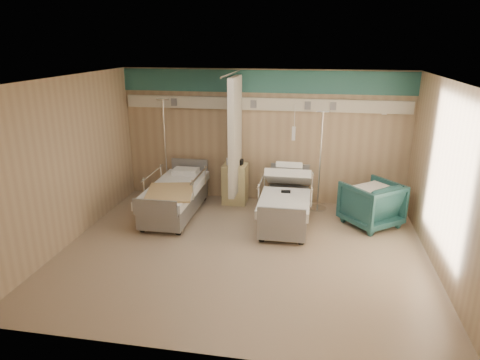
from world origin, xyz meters
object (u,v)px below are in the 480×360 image
Objects in this scene: iv_stand_left at (167,179)px; bed_right at (286,207)px; bed_left at (175,200)px; visitor_armchair at (371,204)px; iv_stand_right at (318,190)px; bedside_cabinet at (235,184)px.

bed_right is at bearing -18.78° from iv_stand_left.
bed_right is 1.00× the size of bed_left.
visitor_armchair is (3.79, 0.18, 0.11)m from bed_left.
iv_stand_right is at bearing -72.82° from visitor_armchair.
iv_stand_right is (-0.98, 0.65, -0.01)m from visitor_armchair.
visitor_armchair is at bearing -14.67° from bedside_cabinet.
bed_right is 2.20m from bed_left.
bed_left is 2.93m from iv_stand_right.
bedside_cabinet is 2.83m from visitor_armchair.
iv_stand_left reaches higher than visitor_armchair.
iv_stand_left is (-4.27, 0.73, 0.02)m from visitor_armchair.
visitor_armchair is at bearing 2.77° from bed_left.
bed_right is 1.46m from bedside_cabinet.
iv_stand_right is at bearing 54.00° from bed_right.
visitor_armchair is 1.18m from iv_stand_right.
iv_stand_left reaches higher than bed_left.
bed_right is at bearing -32.63° from visitor_armchair.
bedside_cabinet is at bearing 141.95° from bed_right.
bedside_cabinet is 0.91× the size of visitor_armchair.
bed_right is 0.98× the size of iv_stand_left.
bed_right is at bearing 0.00° from bed_left.
iv_stand_left is at bearing 178.67° from iv_stand_right.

